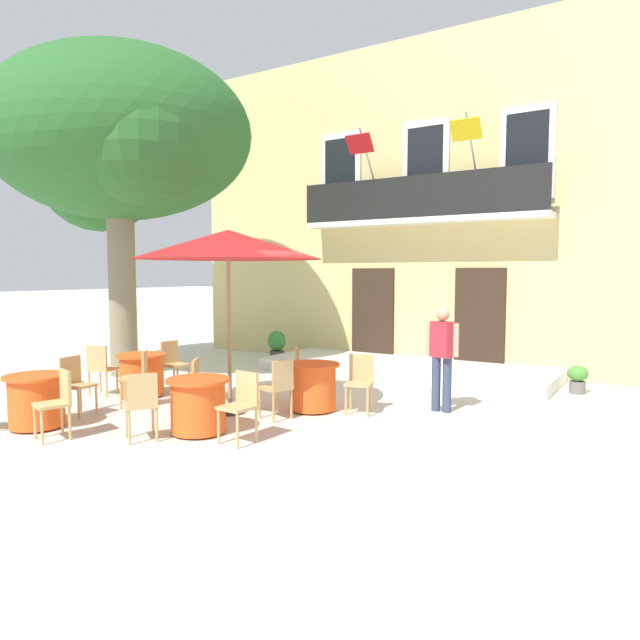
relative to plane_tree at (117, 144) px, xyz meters
The scene contains 23 objects.
ground_plane 6.53m from the plane_tree, ahead, with size 120.00×120.00×0.00m, color silver.
building_facade 8.20m from the plane_tree, 50.56° to the left, with size 13.00×5.09×7.50m.
entrance_step_platform 7.71m from the plane_tree, 31.73° to the left, with size 6.22×2.19×0.25m, color silver.
plane_tree is the anchor object (origin of this frame).
cafe_table_near_tree 5.13m from the plane_tree, 32.09° to the right, with size 0.86×0.86×0.76m.
cafe_chair_near_tree_0 5.42m from the plane_tree, 34.89° to the right, with size 0.56×0.56×0.91m.
cafe_chair_near_tree_1 4.87m from the plane_tree, 14.95° to the right, with size 0.44×0.44×0.91m.
cafe_chair_near_tree_2 4.87m from the plane_tree, 49.26° to the right, with size 0.51×0.51×0.91m.
cafe_table_middle 6.90m from the plane_tree, 28.41° to the right, with size 0.86×0.86×0.76m.
cafe_chair_middle_0 6.30m from the plane_tree, 24.73° to the right, with size 0.55×0.55×0.91m.
cafe_chair_middle_1 6.86m from the plane_tree, 36.59° to the right, with size 0.55×0.55×0.91m.
cafe_chair_middle_2 7.34m from the plane_tree, 24.83° to the right, with size 0.43×0.43×0.91m.
cafe_table_front 6.21m from the plane_tree, 54.81° to the right, with size 0.86×0.86×0.76m.
cafe_chair_front_0 5.65m from the plane_tree, 50.20° to the right, with size 0.45×0.45×0.91m.
cafe_chair_front_2 6.53m from the plane_tree, 48.74° to the right, with size 0.50×0.50×0.91m.
cafe_table_far_side 6.92m from the plane_tree, ahead, with size 0.86×0.86×0.76m.
cafe_chair_far_side_0 6.83m from the plane_tree, 14.42° to the right, with size 0.49×0.49×0.91m.
cafe_chair_far_side_1 7.36m from the plane_tree, ahead, with size 0.50×0.50×0.91m.
cafe_chair_far_side_2 6.40m from the plane_tree, ahead, with size 0.56×0.56×0.91m.
cafe_umbrella 4.99m from the plane_tree, 18.27° to the right, with size 2.90×2.90×2.85m.
ground_planter_left 5.79m from the plane_tree, 62.56° to the left, with size 0.46×0.46×0.76m.
ground_planter_right 10.24m from the plane_tree, 19.61° to the left, with size 0.36×0.36×0.51m.
pedestrian_near_entrance 8.04m from the plane_tree, ahead, with size 0.53×0.32×1.66m.
Camera 1 is at (5.79, -7.38, 2.20)m, focal length 31.99 mm.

